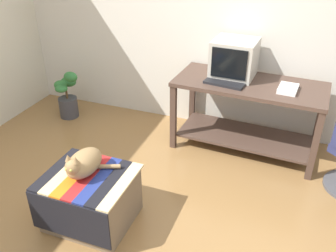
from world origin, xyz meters
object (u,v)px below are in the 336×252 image
object	(u,v)px
desk	(248,104)
keyboard	(224,83)
cat	(83,163)
ottoman_with_blanket	(90,199)
potted_plant	(67,96)
book	(288,89)
tv_monitor	(234,59)

from	to	relation	value
desk	keyboard	world-z (taller)	keyboard
cat	desk	bearing A→B (deg)	59.66
ottoman_with_blanket	potted_plant	bearing A→B (deg)	129.46
book	ottoman_with_blanket	distance (m)	2.10
cat	potted_plant	xyz separation A→B (m)	(-1.21, 1.50, -0.28)
keyboard	potted_plant	world-z (taller)	keyboard
desk	book	size ratio (longest dim) A/B	6.20
desk	ottoman_with_blanket	xyz separation A→B (m)	(-0.97, -1.57, -0.30)
tv_monitor	book	size ratio (longest dim) A/B	1.82
tv_monitor	book	xyz separation A→B (m)	(0.58, -0.19, -0.17)
tv_monitor	ottoman_with_blanket	size ratio (longest dim) A/B	0.65
keyboard	book	distance (m)	0.61
book	potted_plant	xyz separation A→B (m)	(-2.60, 0.02, -0.52)
ottoman_with_blanket	book	bearing A→B (deg)	48.23
potted_plant	tv_monitor	bearing A→B (deg)	4.97
keyboard	tv_monitor	bearing A→B (deg)	91.31
ottoman_with_blanket	potted_plant	size ratio (longest dim) A/B	1.10
book	desk	bearing A→B (deg)	174.00
cat	potted_plant	distance (m)	1.95
ottoman_with_blanket	potted_plant	distance (m)	1.97
desk	tv_monitor	size ratio (longest dim) A/B	3.40
keyboard	cat	bearing A→B (deg)	-110.67
book	potted_plant	size ratio (longest dim) A/B	0.39
desk	book	world-z (taller)	book
desk	ottoman_with_blanket	size ratio (longest dim) A/B	2.22
book	cat	size ratio (longest dim) A/B	0.64
book	ottoman_with_blanket	size ratio (longest dim) A/B	0.36
keyboard	ottoman_with_blanket	world-z (taller)	keyboard
book	potted_plant	bearing A→B (deg)	-175.98
desk	keyboard	size ratio (longest dim) A/B	3.86
book	tv_monitor	bearing A→B (deg)	166.09
tv_monitor	potted_plant	bearing A→B (deg)	-172.32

